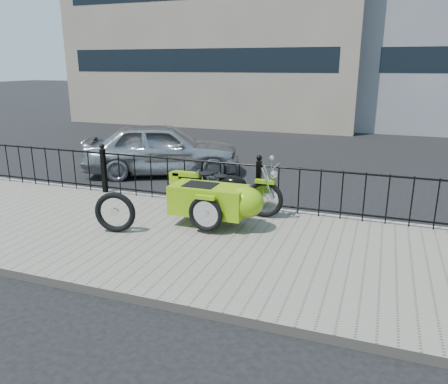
% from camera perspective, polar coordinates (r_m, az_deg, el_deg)
% --- Properties ---
extents(ground, '(120.00, 120.00, 0.00)m').
position_cam_1_polar(ground, '(7.40, 1.69, -6.17)').
color(ground, black).
rests_on(ground, ground).
extents(sidewalk, '(30.00, 3.80, 0.12)m').
position_cam_1_polar(sidewalk, '(6.95, 0.37, -7.20)').
color(sidewalk, gray).
rests_on(sidewalk, ground).
extents(curb, '(30.00, 0.10, 0.12)m').
position_cam_1_polar(curb, '(8.68, 4.71, -2.36)').
color(curb, gray).
rests_on(curb, ground).
extents(iron_fence, '(14.11, 0.11, 1.08)m').
position_cam_1_polar(iron_fence, '(8.39, 4.54, 0.76)').
color(iron_fence, black).
rests_on(iron_fence, sidewalk).
extents(motorcycle_sidecar, '(2.28, 1.48, 0.98)m').
position_cam_1_polar(motorcycle_sidecar, '(7.59, -0.38, -0.81)').
color(motorcycle_sidecar, black).
rests_on(motorcycle_sidecar, sidewalk).
extents(spare_tire, '(0.70, 0.26, 0.70)m').
position_cam_1_polar(spare_tire, '(7.48, -14.03, -2.59)').
color(spare_tire, black).
rests_on(spare_tire, sidewalk).
extents(sedan_car, '(4.36, 3.15, 1.38)m').
position_cam_1_polar(sedan_car, '(11.71, -8.08, 5.64)').
color(sedan_car, '#A5A8AC').
rests_on(sedan_car, ground).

